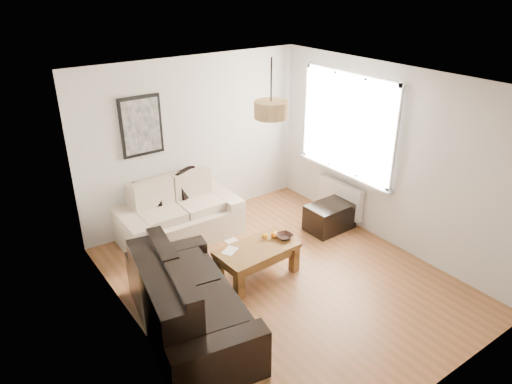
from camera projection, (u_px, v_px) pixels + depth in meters
floor at (282, 279)px, 6.24m from camera, size 4.50×4.50×0.00m
ceiling at (288, 82)px, 5.13m from camera, size 3.80×4.50×0.00m
wall_back at (195, 141)px, 7.34m from camera, size 3.80×0.04×2.60m
wall_front at (450, 281)px, 4.03m from camera, size 3.80×0.04×2.60m
wall_left at (136, 237)px, 4.69m from camera, size 0.04×4.50×2.60m
wall_right at (389, 158)px, 6.69m from camera, size 0.04×4.50×2.60m
window_bay at (348, 124)px, 7.13m from camera, size 0.14×1.90×1.60m
radiator at (340, 197)px, 7.62m from camera, size 0.10×0.90×0.52m
poster at (141, 126)px, 6.70m from camera, size 0.62×0.04×0.87m
pendant_shade at (271, 110)px, 5.51m from camera, size 0.40×0.40×0.20m
loveseat_cream at (179, 211)px, 7.06m from camera, size 1.79×0.99×0.88m
sofa_leather at (190, 297)px, 5.19m from camera, size 1.33×2.18×0.88m
coffee_table at (257, 262)px, 6.23m from camera, size 1.09×0.64×0.44m
ottoman at (330, 217)px, 7.38m from camera, size 0.75×0.50×0.42m
cushion_left at (147, 194)px, 6.88m from camera, size 0.41×0.23×0.39m
cushion_right at (187, 183)px, 7.22m from camera, size 0.43×0.29×0.41m
fruit_bowl at (284, 236)px, 6.34m from camera, size 0.23×0.23×0.05m
orange_a at (274, 235)px, 6.35m from camera, size 0.10×0.10×0.09m
orange_b at (275, 233)px, 6.41m from camera, size 0.08×0.08×0.07m
orange_c at (265, 236)px, 6.33m from camera, size 0.10×0.10×0.08m
papers at (230, 251)px, 6.06m from camera, size 0.26×0.23×0.01m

